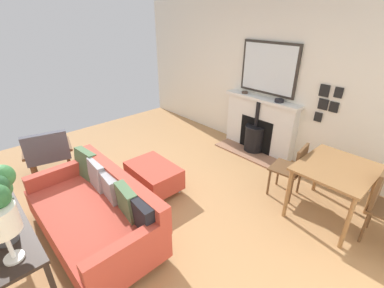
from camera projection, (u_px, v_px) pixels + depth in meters
The scene contains 14 objects.
ground_plane at pixel (137, 200), 3.81m from camera, with size 5.41×6.06×0.01m, color #A87A4C.
wall_left at pixel (258, 78), 4.86m from camera, with size 0.12×6.06×2.61m, color silver.
fireplace at pixel (258, 128), 4.97m from camera, with size 0.58×1.46×1.03m.
mirror_over_mantel at pixel (269, 68), 4.56m from camera, with size 0.04×1.07×0.87m.
mantel_bowl_near at pixel (245, 92), 4.96m from camera, with size 0.12×0.12×0.04m.
mantel_bowl_far at pixel (279, 100), 4.49m from camera, with size 0.15×0.15×0.05m.
sofa at pixel (97, 212), 3.08m from camera, with size 0.92×1.82×0.77m.
ottoman at pixel (154, 175), 3.94m from camera, with size 0.56×0.80×0.40m.
armchair_accent at pixel (48, 151), 4.11m from camera, with size 0.78×0.70×0.83m.
console_table at pixel (2, 226), 2.42m from camera, with size 0.37×1.56×0.76m.
dining_table at pixel (336, 174), 3.25m from camera, with size 0.94×0.80×0.74m.
dining_chair_near_fireplace at pixel (293, 167), 3.68m from camera, with size 0.45×0.45×0.81m.
dining_chair_by_back_wall at pixel (384, 202), 2.94m from camera, with size 0.43×0.43×0.90m.
photo_gallery_row at pixel (327, 102), 4.02m from camera, with size 0.02×0.33×0.58m.
Camera 1 is at (1.49, 2.78, 2.41)m, focal length 25.09 mm.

